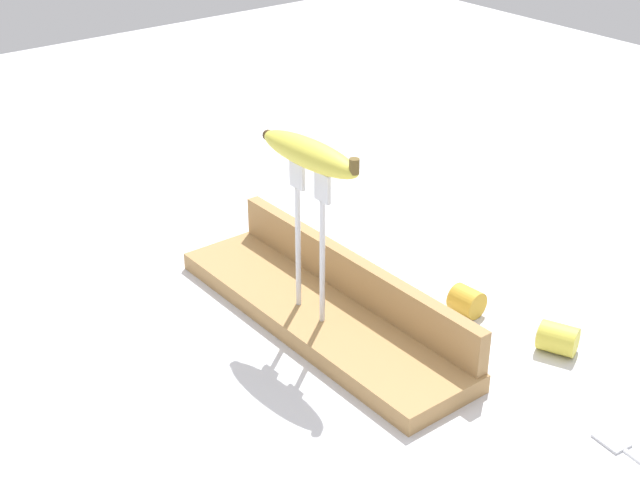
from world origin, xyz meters
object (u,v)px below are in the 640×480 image
object	(u,v)px
banana_chunk_far	(466,301)
banana_chunk_near	(557,338)
banana_raised_center	(309,154)
fork_stand_center	(310,229)

from	to	relation	value
banana_chunk_far	banana_chunk_near	bearing A→B (deg)	10.56
banana_raised_center	banana_chunk_near	size ratio (longest dim) A/B	2.94
banana_raised_center	banana_chunk_far	world-z (taller)	banana_raised_center
fork_stand_center	banana_chunk_near	distance (m)	0.34
banana_chunk_near	banana_chunk_far	size ratio (longest dim) A/B	1.36
banana_chunk_far	banana_raised_center	bearing A→B (deg)	-118.38
banana_raised_center	banana_chunk_near	bearing A→B (deg)	42.13
banana_raised_center	banana_chunk_far	xyz separation A→B (m)	(0.10, 0.19, -0.23)
banana_raised_center	banana_chunk_far	size ratio (longest dim) A/B	4.00
fork_stand_center	banana_chunk_far	distance (m)	0.25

